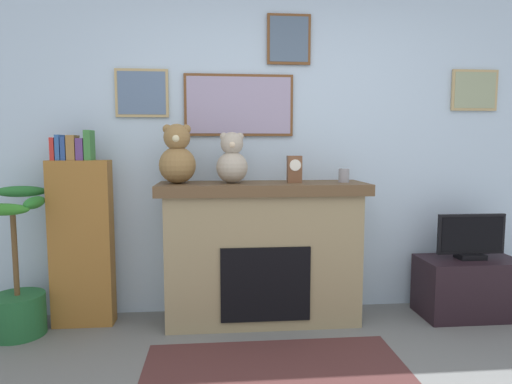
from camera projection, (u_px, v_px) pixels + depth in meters
back_wall at (281, 147)px, 3.52m from camera, size 5.20×0.15×2.60m
fireplace at (262, 251)px, 3.29m from camera, size 1.52×0.52×1.04m
bookshelf at (81, 237)px, 3.19m from camera, size 0.43×0.16×1.42m
potted_plant at (16, 288)px, 3.03m from camera, size 0.48×0.46×1.03m
tv_stand at (468, 287)px, 3.40m from camera, size 0.74×0.40×0.45m
television at (471, 238)px, 3.36m from camera, size 0.53×0.14×0.35m
area_rug at (279, 382)px, 2.44m from camera, size 1.56×1.06×0.01m
candle_jar at (344, 175)px, 3.27m from camera, size 0.08×0.08×0.10m
mantel_clock at (294, 169)px, 3.23m from camera, size 0.10×0.08×0.20m
teddy_bear_brown at (177, 157)px, 3.14m from camera, size 0.26×0.26×0.43m
teddy_bear_cream at (232, 160)px, 3.18m from camera, size 0.23×0.23×0.37m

